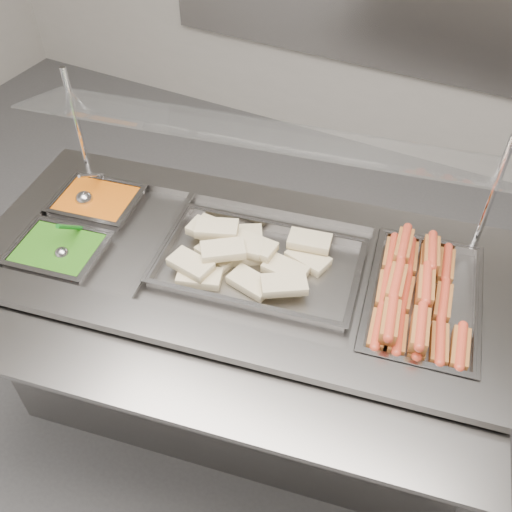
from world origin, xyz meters
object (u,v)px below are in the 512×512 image
at_px(pan_wraps, 259,266).
at_px(serving_spoon, 64,249).
at_px(ladle, 85,198).
at_px(pan_hotdogs, 421,304).
at_px(steam_counter, 244,336).
at_px(sneeze_guard, 260,135).

relative_size(pan_wraps, serving_spoon, 4.33).
bearing_deg(pan_wraps, ladle, -179.69).
height_order(pan_hotdogs, serving_spoon, serving_spoon).
height_order(steam_counter, pan_wraps, pan_wraps).
relative_size(steam_counter, pan_wraps, 2.70).
bearing_deg(steam_counter, serving_spoon, -156.05).
relative_size(steam_counter, pan_hotdogs, 3.32).
bearing_deg(ladle, pan_hotdogs, 4.56).
bearing_deg(pan_wraps, serving_spoon, -157.23).
bearing_deg(sneeze_guard, serving_spoon, -138.82).
distance_m(steam_counter, sneeze_guard, 0.83).
relative_size(steam_counter, serving_spoon, 11.68).
distance_m(pan_wraps, serving_spoon, 0.68).
height_order(ladle, serving_spoon, serving_spoon).
bearing_deg(ladle, sneeze_guard, 17.58).
height_order(steam_counter, pan_hotdogs, pan_hotdogs).
relative_size(sneeze_guard, pan_hotdogs, 2.78).
distance_m(pan_hotdogs, pan_wraps, 0.56).
xyz_separation_m(steam_counter, ladle, (-0.69, 0.01, 0.45)).
distance_m(steam_counter, pan_wraps, 0.42).
xyz_separation_m(steam_counter, serving_spoon, (-0.57, -0.25, 0.46)).
bearing_deg(serving_spoon, steam_counter, 23.95).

